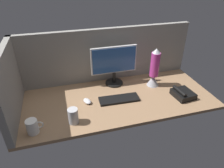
% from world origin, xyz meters
% --- Properties ---
extents(ground_plane, '(1.80, 0.80, 0.03)m').
position_xyz_m(ground_plane, '(0.00, 0.00, -0.01)').
color(ground_plane, '#8C6B4C').
extents(cubicle_wall_back, '(1.80, 0.05, 0.55)m').
position_xyz_m(cubicle_wall_back, '(0.00, 0.38, 0.28)').
color(cubicle_wall_back, gray).
rests_on(cubicle_wall_back, ground_plane).
extents(cubicle_wall_side, '(0.05, 0.80, 0.55)m').
position_xyz_m(cubicle_wall_side, '(-0.88, 0.00, 0.28)').
color(cubicle_wall_side, gray).
rests_on(cubicle_wall_side, ground_plane).
extents(monitor, '(0.46, 0.18, 0.40)m').
position_xyz_m(monitor, '(0.05, 0.25, 0.23)').
color(monitor, black).
rests_on(monitor, ground_plane).
extents(keyboard, '(0.38, 0.15, 0.02)m').
position_xyz_m(keyboard, '(0.01, -0.05, 0.01)').
color(keyboard, black).
rests_on(keyboard, ground_plane).
extents(mouse, '(0.09, 0.11, 0.03)m').
position_xyz_m(mouse, '(-0.28, -0.02, 0.02)').
color(mouse, silver).
rests_on(mouse, ground_plane).
extents(mug_steel, '(0.08, 0.08, 0.13)m').
position_xyz_m(mug_steel, '(-0.43, -0.25, 0.06)').
color(mug_steel, '#B2B2B7').
rests_on(mug_steel, ground_plane).
extents(mug_ceramic_white, '(0.12, 0.09, 0.11)m').
position_xyz_m(mug_ceramic_white, '(-0.73, -0.28, 0.06)').
color(mug_ceramic_white, white).
rests_on(mug_ceramic_white, ground_plane).
extents(lava_lamp, '(0.12, 0.12, 0.40)m').
position_xyz_m(lava_lamp, '(0.42, 0.11, 0.17)').
color(lava_lamp, '#A5A5AD').
rests_on(lava_lamp, ground_plane).
extents(desk_phone, '(0.19, 0.21, 0.09)m').
position_xyz_m(desk_phone, '(0.60, -0.16, 0.03)').
color(desk_phone, black).
rests_on(desk_phone, ground_plane).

